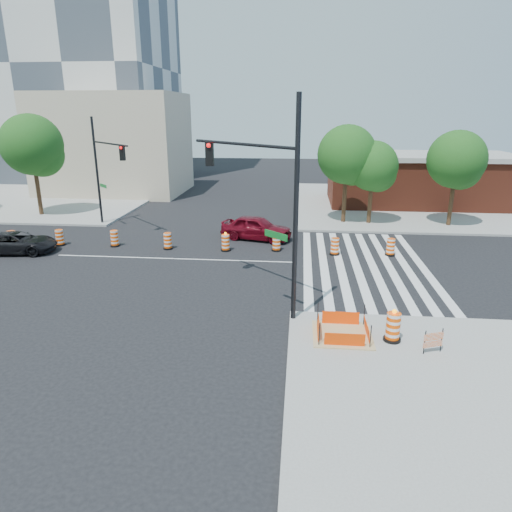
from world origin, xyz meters
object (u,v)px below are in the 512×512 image
object	(u,v)px
signal_pole_se	(264,186)
dark_suv	(17,243)
red_coupe	(256,228)
signal_pole_nw	(104,163)

from	to	relation	value
signal_pole_se	dark_suv	bearing A→B (deg)	20.43
red_coupe	signal_pole_se	xyz separation A→B (m)	(1.39, -11.06, 4.53)
signal_pole_se	signal_pole_nw	world-z (taller)	signal_pole_se
red_coupe	signal_pole_nw	xyz separation A→B (m)	(-10.96, 2.00, 3.93)
signal_pole_nw	red_coupe	bearing A→B (deg)	35.24
red_coupe	dark_suv	xyz separation A→B (m)	(-14.11, -4.45, -0.16)
dark_suv	signal_pole_nw	size ratio (longest dim) A/B	0.59
signal_pole_nw	signal_pole_se	bearing A→B (deg)	-1.04
dark_suv	signal_pole_nw	bearing A→B (deg)	-33.53
red_coupe	dark_suv	bearing A→B (deg)	122.46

